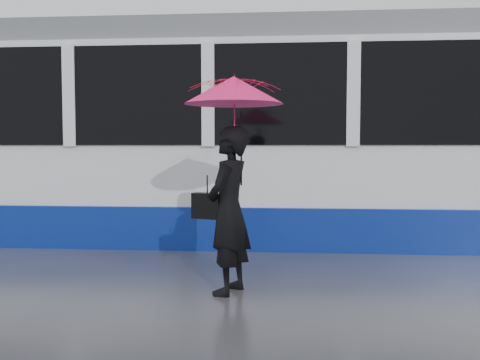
{
  "coord_description": "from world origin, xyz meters",
  "views": [
    {
      "loc": [
        1.72,
        -6.17,
        1.47
      ],
      "look_at": [
        1.22,
        -0.19,
        1.1
      ],
      "focal_mm": 40.0,
      "sensor_mm": 36.0,
      "label": 1
    }
  ],
  "objects": [
    {
      "name": "ground",
      "position": [
        0.0,
        0.0,
        0.0
      ],
      "size": [
        90.0,
        90.0,
        0.0
      ],
      "primitive_type": "plane",
      "color": "#2F2F34",
      "rests_on": "ground"
    },
    {
      "name": "rails",
      "position": [
        0.0,
        2.5,
        0.01
      ],
      "size": [
        34.0,
        1.51,
        0.02
      ],
      "color": "#3F3D38",
      "rests_on": "ground"
    },
    {
      "name": "tram",
      "position": [
        1.15,
        2.5,
        1.64
      ],
      "size": [
        26.0,
        2.56,
        3.35
      ],
      "color": "white",
      "rests_on": "ground"
    },
    {
      "name": "woman",
      "position": [
        1.16,
        -0.88,
        0.84
      ],
      "size": [
        0.57,
        0.7,
        1.68
      ],
      "primitive_type": "imported",
      "rotation": [
        0.0,
        0.0,
        -1.87
      ],
      "color": "black",
      "rests_on": "ground"
    },
    {
      "name": "umbrella",
      "position": [
        1.21,
        -0.88,
        1.84
      ],
      "size": [
        1.24,
        1.24,
        1.13
      ],
      "rotation": [
        0.0,
        0.0,
        -0.3
      ],
      "color": "#E21354",
      "rests_on": "ground"
    },
    {
      "name": "handbag",
      "position": [
        0.94,
        -0.86,
        0.88
      ],
      "size": [
        0.33,
        0.21,
        0.44
      ],
      "rotation": [
        0.0,
        0.0,
        -0.3
      ],
      "color": "black",
      "rests_on": "ground"
    }
  ]
}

